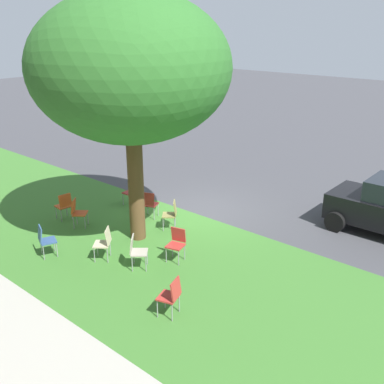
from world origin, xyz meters
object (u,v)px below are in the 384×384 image
at_px(chair_0, 132,191).
at_px(chair_9, 172,213).
at_px(street_tree, 130,69).
at_px(chair_4, 136,250).
at_px(chair_7, 177,242).
at_px(chair_1, 77,211).
at_px(chair_8, 64,204).
at_px(chair_6, 150,203).
at_px(chair_2, 104,241).
at_px(chair_3, 45,239).
at_px(chair_5, 171,294).

height_order(chair_0, chair_9, same).
bearing_deg(chair_0, street_tree, 141.49).
distance_m(street_tree, chair_4, 4.55).
bearing_deg(chair_7, chair_1, 6.62).
bearing_deg(chair_8, chair_6, -136.79).
relative_size(street_tree, chair_8, 7.55).
height_order(chair_0, chair_6, same).
bearing_deg(chair_2, chair_6, -69.00).
height_order(chair_0, chair_4, same).
xyz_separation_m(chair_3, chair_6, (-0.30, -3.54, 0.00)).
xyz_separation_m(street_tree, chair_4, (-1.24, 1.21, -4.21)).
distance_m(chair_5, chair_8, 6.08).
distance_m(chair_1, chair_4, 3.20).
relative_size(chair_1, chair_7, 1.00).
bearing_deg(chair_3, chair_5, -176.56).
height_order(chair_5, chair_7, same).
relative_size(chair_6, chair_7, 1.00).
bearing_deg(street_tree, chair_0, -38.51).
xyz_separation_m(chair_4, chair_7, (-0.48, -0.96, 0.00)).
distance_m(chair_2, chair_4, 0.99).
bearing_deg(chair_8, chair_3, 133.47).
relative_size(chair_2, chair_8, 1.00).
bearing_deg(chair_2, chair_9, -91.04).
height_order(chair_4, chair_5, same).
distance_m(chair_6, chair_9, 1.06).
xyz_separation_m(chair_3, chair_7, (-2.75, -2.10, 0.00)).
xyz_separation_m(chair_2, chair_8, (2.94, -0.81, 0.00)).
bearing_deg(chair_4, chair_9, -68.11).
bearing_deg(chair_2, chair_1, -19.26).
xyz_separation_m(chair_1, chair_4, (-3.15, 0.54, 0.00)).
xyz_separation_m(chair_0, chair_1, (-0.04, 2.22, 0.00)).
height_order(chair_8, chair_9, same).
xyz_separation_m(chair_2, chair_6, (1.01, -2.63, 0.00)).
height_order(chair_3, chair_5, same).
relative_size(chair_5, chair_7, 1.00).
bearing_deg(chair_0, chair_4, 139.18).
distance_m(chair_5, chair_9, 4.30).
height_order(chair_0, chair_3, same).
distance_m(chair_3, chair_4, 2.54).
bearing_deg(chair_4, chair_5, 156.29).
bearing_deg(chair_1, chair_8, -3.46).
relative_size(chair_7, chair_8, 1.00).
bearing_deg(chair_4, chair_6, -50.64).
relative_size(street_tree, chair_3, 7.55).
bearing_deg(chair_5, chair_8, -13.92).
distance_m(street_tree, chair_7, 4.55).
distance_m(chair_5, chair_7, 2.39).
xyz_separation_m(street_tree, chair_3, (1.03, 2.34, -4.21)).
distance_m(chair_4, chair_9, 2.45).
bearing_deg(chair_1, chair_0, -88.92).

